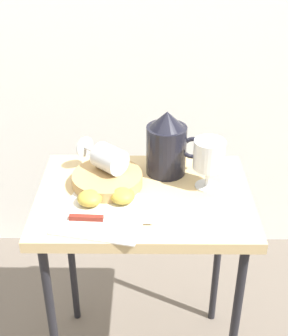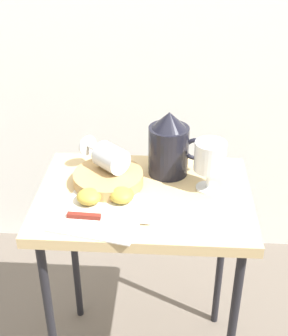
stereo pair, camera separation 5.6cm
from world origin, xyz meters
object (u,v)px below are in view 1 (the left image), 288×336
at_px(basket_tray, 107,180).
at_px(apple_half_right, 123,196).
at_px(table, 144,215).
at_px(apple_half_left, 90,198).
at_px(pitcher, 167,148).
at_px(wine_glass_upright, 209,157).
at_px(knife, 98,219).
at_px(wine_glass_tipped_near, 108,158).

relative_size(basket_tray, apple_half_right, 3.00).
height_order(table, apple_half_left, apple_half_left).
height_order(table, pitcher, pitcher).
bearing_deg(apple_half_right, wine_glass_upright, 19.03).
relative_size(wine_glass_upright, knife, 0.69).
relative_size(wine_glass_tipped_near, apple_half_right, 2.37).
bearing_deg(table, knife, -131.91).
bearing_deg(apple_half_left, table, 21.29).
bearing_deg(knife, apple_half_left, 111.46).
xyz_separation_m(basket_tray, apple_half_left, (-0.04, -0.10, 0.00)).
xyz_separation_m(apple_half_left, apple_half_right, (0.08, 0.01, 0.00)).
distance_m(basket_tray, apple_half_left, 0.10).
xyz_separation_m(table, wine_glass_tipped_near, (-0.10, 0.07, 0.14)).
distance_m(table, basket_tray, 0.14).
height_order(wine_glass_tipped_near, apple_half_right, wine_glass_tipped_near).
xyz_separation_m(wine_glass_upright, apple_half_right, (-0.23, -0.08, -0.07)).
xyz_separation_m(basket_tray, apple_half_right, (0.05, -0.08, 0.00)).
xyz_separation_m(basket_tray, knife, (-0.01, -0.17, -0.01)).
relative_size(pitcher, apple_half_left, 2.94).
bearing_deg(table, apple_half_left, -158.71).
distance_m(wine_glass_upright, apple_half_right, 0.25).
height_order(pitcher, knife, pitcher).
relative_size(table, wine_glass_tipped_near, 4.35).
bearing_deg(pitcher, wine_glass_upright, -35.94).
bearing_deg(pitcher, apple_half_right, -127.01).
distance_m(basket_tray, apple_half_right, 0.10).
bearing_deg(basket_tray, apple_half_left, -111.65).
height_order(table, basket_tray, basket_tray).
xyz_separation_m(pitcher, wine_glass_tipped_near, (-0.16, -0.05, -0.00)).
distance_m(apple_half_left, apple_half_right, 0.08).
height_order(table, knife, knife).
bearing_deg(wine_glass_tipped_near, apple_half_left, -109.01).
bearing_deg(wine_glass_tipped_near, apple_half_right, -68.60).
distance_m(apple_half_right, knife, 0.10).
relative_size(wine_glass_upright, apple_half_left, 2.20).
relative_size(wine_glass_upright, apple_half_right, 2.20).
bearing_deg(basket_tray, pitcher, 23.93).
height_order(wine_glass_tipped_near, knife, wine_glass_tipped_near).
bearing_deg(wine_glass_tipped_near, basket_tray, -97.70).
xyz_separation_m(wine_glass_upright, knife, (-0.28, -0.16, -0.08)).
xyz_separation_m(wine_glass_upright, wine_glass_tipped_near, (-0.27, 0.03, -0.02)).
distance_m(wine_glass_upright, apple_half_left, 0.33).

